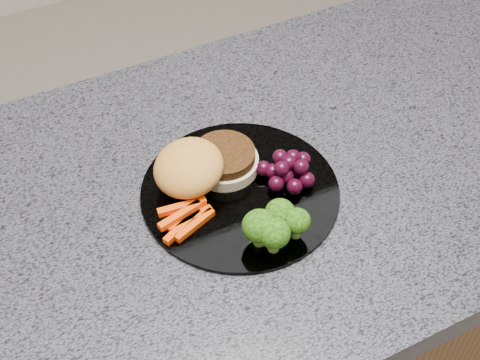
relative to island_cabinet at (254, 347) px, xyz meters
The scene contains 7 objects.
island_cabinet is the anchor object (origin of this frame).
countertop 0.45m from the island_cabinet, ahead, with size 1.20×0.60×0.04m, color #4D4D57.
plate 0.47m from the island_cabinet, 153.86° to the right, with size 0.26×0.26×0.01m, color white.
burger 0.50m from the island_cabinet, 162.98° to the left, with size 0.17×0.12×0.05m.
carrot_sticks 0.50m from the island_cabinet, 164.38° to the right, with size 0.08×0.05×0.02m.
broccoli 0.52m from the island_cabinet, 109.47° to the right, with size 0.08×0.06×0.05m.
grape_bunch 0.49m from the island_cabinet, 44.17° to the right, with size 0.08×0.07×0.04m.
Camera 1 is at (-0.30, -0.54, 1.55)m, focal length 50.00 mm.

